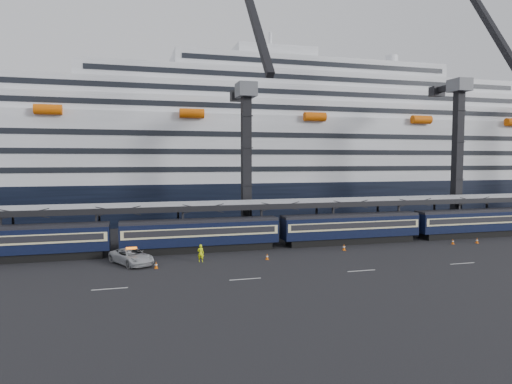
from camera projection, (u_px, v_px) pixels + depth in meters
ground at (453, 255)px, 53.15m from camera, size 260.00×260.00×0.00m
train at (373, 226)px, 61.36m from camera, size 133.05×3.00×4.05m
canopy at (388, 200)px, 66.24m from camera, size 130.00×6.25×5.53m
cruise_ship at (301, 154)px, 96.19m from camera, size 214.09×28.84×34.00m
crane_dark_near at (247, 154)px, 64.83m from camera, size 4.50×17.75×35.08m
crane_dark_mid at (459, 146)px, 73.13m from camera, size 4.50×18.24×39.64m
pickup_truck at (132, 256)px, 48.37m from camera, size 5.21×6.59×1.66m
worker at (201, 253)px, 49.50m from camera, size 0.81×0.67×1.91m
traffic_cone_a at (156, 265)px, 46.51m from camera, size 0.37×0.37×0.74m
traffic_cone_b at (267, 257)px, 50.69m from camera, size 0.34×0.34×0.68m
traffic_cone_c at (344, 247)px, 55.90m from camera, size 0.40×0.40×0.80m
traffic_cone_d at (477, 240)px, 60.66m from camera, size 0.38×0.38×0.77m
traffic_cone_e at (453, 242)px, 59.97m from camera, size 0.36×0.36×0.71m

